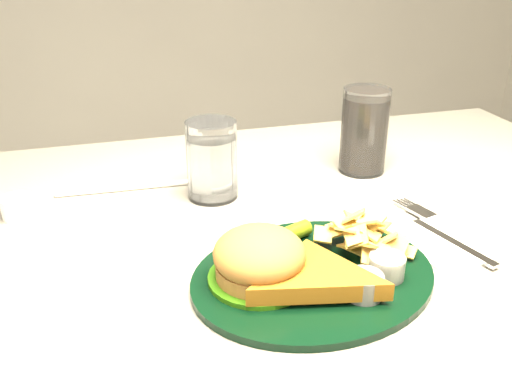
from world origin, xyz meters
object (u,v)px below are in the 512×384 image
at_px(dinner_plate, 315,255).
at_px(cola_glass, 364,131).
at_px(water_glass, 212,160).
at_px(fork_napkin, 448,238).

bearing_deg(dinner_plate, cola_glass, 42.60).
height_order(dinner_plate, water_glass, water_glass).
bearing_deg(fork_napkin, dinner_plate, 174.91).
bearing_deg(cola_glass, fork_napkin, -89.47).
bearing_deg(dinner_plate, water_glass, 91.48).
relative_size(cola_glass, fork_napkin, 0.80).
relative_size(dinner_plate, cola_glass, 2.08).
bearing_deg(dinner_plate, fork_napkin, -3.84).
height_order(dinner_plate, fork_napkin, dinner_plate).
xyz_separation_m(dinner_plate, water_glass, (-0.06, 0.24, 0.02)).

